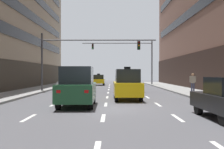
# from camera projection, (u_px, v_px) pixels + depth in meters

# --- Properties ---
(ground_plane) EXTENTS (120.00, 120.00, 0.00)m
(ground_plane) POSITION_uv_depth(u_px,v_px,m) (105.00, 109.00, 14.67)
(ground_plane) COLOR #515156
(lane_stripe_l1_s3) EXTENTS (0.16, 2.00, 0.01)m
(lane_stripe_l1_s3) POSITION_uv_depth(u_px,v_px,m) (29.00, 118.00, 11.67)
(lane_stripe_l1_s3) COLOR silver
(lane_stripe_l1_s3) RESTS_ON ground
(lane_stripe_l1_s4) EXTENTS (0.16, 2.00, 0.01)m
(lane_stripe_l1_s4) POSITION_uv_depth(u_px,v_px,m) (54.00, 104.00, 16.67)
(lane_stripe_l1_s4) COLOR silver
(lane_stripe_l1_s4) RESTS_ON ground
(lane_stripe_l1_s5) EXTENTS (0.16, 2.00, 0.01)m
(lane_stripe_l1_s5) POSITION_uv_depth(u_px,v_px,m) (67.00, 97.00, 21.67)
(lane_stripe_l1_s5) COLOR silver
(lane_stripe_l1_s5) RESTS_ON ground
(lane_stripe_l1_s6) EXTENTS (0.16, 2.00, 0.01)m
(lane_stripe_l1_s6) POSITION_uv_depth(u_px,v_px,m) (75.00, 93.00, 26.67)
(lane_stripe_l1_s6) COLOR silver
(lane_stripe_l1_s6) RESTS_ON ground
(lane_stripe_l1_s7) EXTENTS (0.16, 2.00, 0.01)m
(lane_stripe_l1_s7) POSITION_uv_depth(u_px,v_px,m) (81.00, 90.00, 31.67)
(lane_stripe_l1_s7) COLOR silver
(lane_stripe_l1_s7) RESTS_ON ground
(lane_stripe_l1_s8) EXTENTS (0.16, 2.00, 0.01)m
(lane_stripe_l1_s8) POSITION_uv_depth(u_px,v_px,m) (85.00, 87.00, 36.67)
(lane_stripe_l1_s8) COLOR silver
(lane_stripe_l1_s8) RESTS_ON ground
(lane_stripe_l1_s9) EXTENTS (0.16, 2.00, 0.01)m
(lane_stripe_l1_s9) POSITION_uv_depth(u_px,v_px,m) (89.00, 86.00, 41.67)
(lane_stripe_l1_s9) COLOR silver
(lane_stripe_l1_s9) RESTS_ON ground
(lane_stripe_l1_s10) EXTENTS (0.16, 2.00, 0.01)m
(lane_stripe_l1_s10) POSITION_uv_depth(u_px,v_px,m) (91.00, 84.00, 46.67)
(lane_stripe_l1_s10) COLOR silver
(lane_stripe_l1_s10) RESTS_ON ground
(lane_stripe_l2_s3) EXTENTS (0.16, 2.00, 0.01)m
(lane_stripe_l2_s3) POSITION_uv_depth(u_px,v_px,m) (103.00, 118.00, 11.67)
(lane_stripe_l2_s3) COLOR silver
(lane_stripe_l2_s3) RESTS_ON ground
(lane_stripe_l2_s4) EXTENTS (0.16, 2.00, 0.01)m
(lane_stripe_l2_s4) POSITION_uv_depth(u_px,v_px,m) (106.00, 104.00, 16.67)
(lane_stripe_l2_s4) COLOR silver
(lane_stripe_l2_s4) RESTS_ON ground
(lane_stripe_l2_s5) EXTENTS (0.16, 2.00, 0.01)m
(lane_stripe_l2_s5) POSITION_uv_depth(u_px,v_px,m) (107.00, 97.00, 21.67)
(lane_stripe_l2_s5) COLOR silver
(lane_stripe_l2_s5) RESTS_ON ground
(lane_stripe_l2_s6) EXTENTS (0.16, 2.00, 0.01)m
(lane_stripe_l2_s6) POSITION_uv_depth(u_px,v_px,m) (108.00, 93.00, 26.67)
(lane_stripe_l2_s6) COLOR silver
(lane_stripe_l2_s6) RESTS_ON ground
(lane_stripe_l2_s7) EXTENTS (0.16, 2.00, 0.01)m
(lane_stripe_l2_s7) POSITION_uv_depth(u_px,v_px,m) (109.00, 90.00, 31.67)
(lane_stripe_l2_s7) COLOR silver
(lane_stripe_l2_s7) RESTS_ON ground
(lane_stripe_l2_s8) EXTENTS (0.16, 2.00, 0.01)m
(lane_stripe_l2_s8) POSITION_uv_depth(u_px,v_px,m) (109.00, 87.00, 36.67)
(lane_stripe_l2_s8) COLOR silver
(lane_stripe_l2_s8) RESTS_ON ground
(lane_stripe_l2_s9) EXTENTS (0.16, 2.00, 0.01)m
(lane_stripe_l2_s9) POSITION_uv_depth(u_px,v_px,m) (109.00, 86.00, 41.67)
(lane_stripe_l2_s9) COLOR silver
(lane_stripe_l2_s9) RESTS_ON ground
(lane_stripe_l2_s10) EXTENTS (0.16, 2.00, 0.01)m
(lane_stripe_l2_s10) POSITION_uv_depth(u_px,v_px,m) (110.00, 84.00, 46.67)
(lane_stripe_l2_s10) COLOR silver
(lane_stripe_l2_s10) RESTS_ON ground
(lane_stripe_l3_s3) EXTENTS (0.16, 2.00, 0.01)m
(lane_stripe_l3_s3) POSITION_uv_depth(u_px,v_px,m) (177.00, 118.00, 11.67)
(lane_stripe_l3_s3) COLOR silver
(lane_stripe_l3_s3) RESTS_ON ground
(lane_stripe_l3_s4) EXTENTS (0.16, 2.00, 0.01)m
(lane_stripe_l3_s4) POSITION_uv_depth(u_px,v_px,m) (158.00, 104.00, 16.67)
(lane_stripe_l3_s4) COLOR silver
(lane_stripe_l3_s4) RESTS_ON ground
(lane_stripe_l3_s5) EXTENTS (0.16, 2.00, 0.01)m
(lane_stripe_l3_s5) POSITION_uv_depth(u_px,v_px,m) (147.00, 97.00, 21.67)
(lane_stripe_l3_s5) COLOR silver
(lane_stripe_l3_s5) RESTS_ON ground
(lane_stripe_l3_s6) EXTENTS (0.16, 2.00, 0.01)m
(lane_stripe_l3_s6) POSITION_uv_depth(u_px,v_px,m) (141.00, 93.00, 26.67)
(lane_stripe_l3_s6) COLOR silver
(lane_stripe_l3_s6) RESTS_ON ground
(lane_stripe_l3_s7) EXTENTS (0.16, 2.00, 0.01)m
(lane_stripe_l3_s7) POSITION_uv_depth(u_px,v_px,m) (136.00, 90.00, 31.67)
(lane_stripe_l3_s7) COLOR silver
(lane_stripe_l3_s7) RESTS_ON ground
(lane_stripe_l3_s8) EXTENTS (0.16, 2.00, 0.01)m
(lane_stripe_l3_s8) POSITION_uv_depth(u_px,v_px,m) (133.00, 87.00, 36.67)
(lane_stripe_l3_s8) COLOR silver
(lane_stripe_l3_s8) RESTS_ON ground
(lane_stripe_l3_s9) EXTENTS (0.16, 2.00, 0.01)m
(lane_stripe_l3_s9) POSITION_uv_depth(u_px,v_px,m) (130.00, 86.00, 41.67)
(lane_stripe_l3_s9) COLOR silver
(lane_stripe_l3_s9) RESTS_ON ground
(lane_stripe_l3_s10) EXTENTS (0.16, 2.00, 0.01)m
(lane_stripe_l3_s10) POSITION_uv_depth(u_px,v_px,m) (128.00, 84.00, 46.67)
(lane_stripe_l3_s10) COLOR silver
(lane_stripe_l3_s10) RESTS_ON ground
(taxi_driving_0) EXTENTS (1.80, 4.24, 1.76)m
(taxi_driving_0) POSITION_uv_depth(u_px,v_px,m) (99.00, 80.00, 43.49)
(taxi_driving_0) COLOR black
(taxi_driving_0) RESTS_ON ground
(car_driving_1) EXTENTS (1.94, 4.50, 2.16)m
(car_driving_1) POSITION_uv_depth(u_px,v_px,m) (77.00, 87.00, 15.69)
(car_driving_1) COLOR black
(car_driving_1) RESTS_ON ground
(taxi_driving_2) EXTENTS (1.85, 4.31, 2.25)m
(taxi_driving_2) POSITION_uv_depth(u_px,v_px,m) (127.00, 85.00, 19.59)
(taxi_driving_2) COLOR black
(taxi_driving_2) RESTS_ON ground
(car_driving_3) EXTENTS (1.75, 4.16, 1.56)m
(car_driving_3) POSITION_uv_depth(u_px,v_px,m) (68.00, 83.00, 31.57)
(car_driving_3) COLOR black
(car_driving_3) RESTS_ON ground
(traffic_signal_0) EXTENTS (11.13, 0.35, 5.56)m
(traffic_signal_0) POSITION_uv_depth(u_px,v_px,m) (81.00, 51.00, 27.90)
(traffic_signal_0) COLOR #4C4C51
(traffic_signal_0) RESTS_ON sidewalk_left
(traffic_signal_1) EXTENTS (10.68, 0.35, 6.75)m
(traffic_signal_1) POSITION_uv_depth(u_px,v_px,m) (130.00, 53.00, 43.78)
(traffic_signal_1) COLOR #4C4C51
(traffic_signal_1) RESTS_ON sidewalk_right
(pedestrian_0) EXTENTS (0.50, 0.31, 1.66)m
(pedestrian_0) POSITION_uv_depth(u_px,v_px,m) (193.00, 82.00, 24.11)
(pedestrian_0) COLOR #383D59
(pedestrian_0) RESTS_ON sidewalk_right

